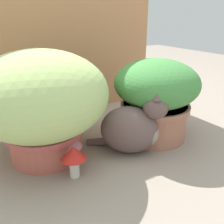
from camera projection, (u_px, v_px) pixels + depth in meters
The scene contains 7 objects.
ground_plane at pixel (102, 154), 1.13m from camera, with size 6.00×6.00×0.00m, color gray.
cardboard_backdrop at pixel (60, 32), 1.43m from camera, with size 1.26×0.03×0.99m, color tan.
grass_planter at pixel (41, 100), 1.02m from camera, with size 0.56×0.56×0.47m.
leafy_planter at pixel (156, 96), 1.21m from camera, with size 0.41×0.41×0.40m.
cat at pixel (133, 127), 1.11m from camera, with size 0.32×0.32×0.32m.
mushroom_ornament_red at pixel (74, 156), 0.94m from camera, with size 0.10×0.10×0.13m.
mushroom_ornament_pink at pixel (70, 144), 1.03m from camera, with size 0.10×0.10×0.12m.
Camera 1 is at (-0.47, -0.85, 0.60)m, focal length 39.63 mm.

